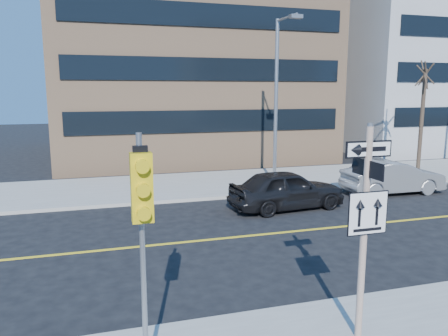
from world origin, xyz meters
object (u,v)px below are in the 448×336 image
object	(u,v)px
parked_car_b	(393,177)
streetlight_a	(278,91)
street_tree_west	(425,77)
sign_pole	(365,221)
traffic_signal	(142,208)
parked_car_a	(287,189)

from	to	relation	value
parked_car_b	streetlight_a	xyz separation A→B (m)	(-4.65, 2.91, 3.97)
streetlight_a	street_tree_west	size ratio (longest dim) A/B	1.26
sign_pole	parked_car_b	bearing A→B (deg)	50.16
street_tree_west	parked_car_b	bearing A→B (deg)	-141.60
sign_pole	street_tree_west	size ratio (longest dim) A/B	0.64
sign_pole	traffic_signal	xyz separation A→B (m)	(-4.00, -0.15, 0.59)
parked_car_b	streetlight_a	distance (m)	6.77
street_tree_west	streetlight_a	bearing A→B (deg)	-176.55
street_tree_west	sign_pole	bearing A→B (deg)	-133.26
parked_car_b	traffic_signal	bearing A→B (deg)	131.14
parked_car_a	streetlight_a	size ratio (longest dim) A/B	0.60
parked_car_a	parked_car_b	xyz separation A→B (m)	(5.90, 1.06, -0.03)
traffic_signal	parked_car_b	size ratio (longest dim) A/B	0.84
traffic_signal	street_tree_west	distance (m)	22.14
parked_car_b	street_tree_west	bearing A→B (deg)	-50.19
parked_car_a	street_tree_west	xyz separation A→B (m)	(10.25, 4.51, 4.71)
traffic_signal	streetlight_a	distance (m)	15.72
traffic_signal	sign_pole	bearing A→B (deg)	2.11
traffic_signal	parked_car_a	size ratio (longest dim) A/B	0.84
parked_car_a	streetlight_a	distance (m)	5.73
sign_pole	traffic_signal	bearing A→B (deg)	-177.89
sign_pole	streetlight_a	bearing A→B (deg)	73.23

